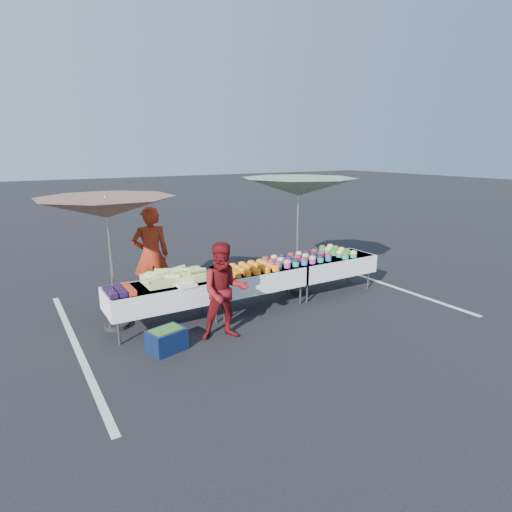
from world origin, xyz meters
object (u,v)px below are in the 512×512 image
table_left (163,294)px  customer (225,291)px  storage_bin (167,340)px  umbrella_left (107,209)px  vendor (151,255)px  table_right (330,265)px  umbrella_right (299,188)px  table_center (256,278)px

table_left → customer: 1.15m
customer → storage_bin: size_ratio=2.57×
customer → umbrella_left: umbrella_left is taller
umbrella_left → customer: bearing=-43.1°
table_left → umbrella_left: size_ratio=0.67×
storage_bin → customer: bearing=-17.3°
vendor → umbrella_left: 1.66m
table_right → storage_bin: 3.98m
vendor → customer: size_ratio=1.22×
vendor → table_right: bearing=168.6°
storage_bin → umbrella_right: bearing=5.9°
customer → umbrella_right: bearing=46.6°
table_left → table_center: (1.80, 0.00, 0.00)m
table_center → table_right: bearing=0.0°
vendor → umbrella_left: (-0.93, -0.88, 1.06)m
customer → vendor: bearing=119.6°
storage_bin → table_center: bearing=7.7°
storage_bin → table_left: bearing=57.9°
vendor → umbrella_left: size_ratio=0.67×
umbrella_left → storage_bin: size_ratio=4.65×
table_left → umbrella_right: umbrella_right is taller
table_center → storage_bin: bearing=-157.4°
umbrella_right → storage_bin: umbrella_right is taller
storage_bin → vendor: bearing=62.0°
table_center → storage_bin: (-2.06, -0.86, -0.41)m
customer → umbrella_right: umbrella_right is taller
table_right → umbrella_left: umbrella_left is taller
table_right → vendor: (-3.37, 1.28, 0.36)m
table_left → table_center: size_ratio=1.00×
table_right → umbrella_left: bearing=174.7°
table_right → umbrella_left: 4.55m
table_right → table_center: bearing=180.0°
umbrella_right → umbrella_left: bearing=180.0°
table_left → table_right: (3.60, 0.00, 0.00)m
table_left → table_right: same height
umbrella_left → storage_bin: 2.26m
table_left → vendor: vendor is taller
table_right → customer: size_ratio=1.20×
customer → table_left: bearing=145.1°
table_right → umbrella_right: size_ratio=0.76×
customer → table_right: bearing=34.8°
table_center → umbrella_left: umbrella_left is taller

